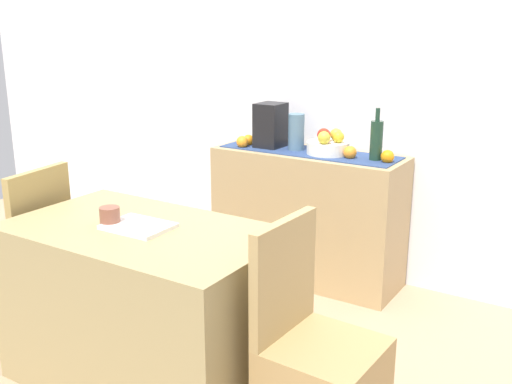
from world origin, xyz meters
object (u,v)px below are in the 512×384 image
coffee_maker (271,126)px  open_book (138,226)px  chair_near_window (24,284)px  dining_table (146,306)px  wine_bottle (376,140)px  sideboard_console (307,216)px  ceramic_vase (296,132)px  coffee_cup (110,217)px  fruit_bowl (328,148)px

coffee_maker → open_book: bearing=-82.1°
chair_near_window → dining_table: bearing=-0.2°
coffee_maker → dining_table: 1.55m
wine_bottle → coffee_maker: 0.71m
sideboard_console → chair_near_window: chair_near_window is taller
ceramic_vase → coffee_cup: (-0.11, -1.47, -0.16)m
coffee_maker → ceramic_vase: 0.19m
ceramic_vase → open_book: bearing=-89.4°
coffee_maker → chair_near_window: 1.71m
fruit_bowl → ceramic_vase: size_ratio=1.11×
ceramic_vase → chair_near_window: bearing=-120.7°
dining_table → chair_near_window: size_ratio=1.33×
sideboard_console → wine_bottle: 0.69m
wine_bottle → open_book: 1.53m
ceramic_vase → chair_near_window: size_ratio=0.26×
coffee_maker → coffee_cup: (0.07, -1.47, -0.18)m
sideboard_console → coffee_maker: 0.62m
ceramic_vase → dining_table: size_ratio=0.19×
coffee_maker → dining_table: size_ratio=0.24×
sideboard_console → dining_table: sideboard_console is taller
dining_table → open_book: bearing=-132.4°
sideboard_console → fruit_bowl: bearing=0.0°
ceramic_vase → open_book: 1.44m
wine_bottle → coffee_cup: size_ratio=3.46×
coffee_cup → open_book: bearing=17.8°
chair_near_window → coffee_cup: bearing=-4.2°
coffee_maker → open_book: 1.46m
coffee_cup → chair_near_window: bearing=175.8°
fruit_bowl → coffee_maker: bearing=180.0°
coffee_cup → chair_near_window: chair_near_window is taller
coffee_cup → ceramic_vase: bearing=85.7°
fruit_bowl → wine_bottle: size_ratio=0.84×
sideboard_console → wine_bottle: size_ratio=3.92×
dining_table → open_book: size_ratio=4.29×
wine_bottle → coffee_maker: size_ratio=1.08×
sideboard_console → dining_table: bearing=-92.6°
dining_table → open_book: 0.38m
sideboard_console → ceramic_vase: (-0.09, 0.00, 0.53)m
ceramic_vase → chair_near_window: 1.78m
dining_table → coffee_maker: bearing=98.4°
open_book → coffee_cup: 0.14m
wine_bottle → dining_table: 1.61m
ceramic_vase → dining_table: ceramic_vase is taller
ceramic_vase → dining_table: 1.53m
wine_bottle → sideboard_console: bearing=-180.0°
ceramic_vase → dining_table: bearing=-89.1°
sideboard_console → fruit_bowl: (0.13, 0.00, 0.45)m
ceramic_vase → coffee_cup: size_ratio=2.61×
fruit_bowl → coffee_maker: size_ratio=0.90×
fruit_bowl → coffee_maker: (-0.40, 0.00, 0.10)m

